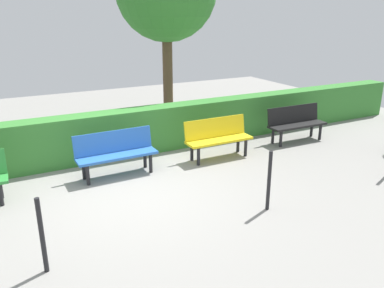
# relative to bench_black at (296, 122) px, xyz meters

# --- Properties ---
(ground_plane) EXTENTS (19.21, 19.21, 0.00)m
(ground_plane) POSITION_rel_bench_black_xyz_m (4.57, 0.83, -0.48)
(ground_plane) COLOR gray
(bench_black) EXTENTS (1.54, 0.49, 0.86)m
(bench_black) POSITION_rel_bench_black_xyz_m (0.00, 0.00, 0.00)
(bench_black) COLOR black
(bench_black) RESTS_ON ground_plane
(bench_yellow) EXTENTS (1.49, 0.47, 0.86)m
(bench_yellow) POSITION_rel_bench_black_xyz_m (2.30, 0.10, -0.00)
(bench_yellow) COLOR yellow
(bench_yellow) RESTS_ON ground_plane
(bench_blue) EXTENTS (1.55, 0.47, 0.86)m
(bench_blue) POSITION_rel_bench_black_xyz_m (4.55, 0.00, 0.00)
(bench_blue) COLOR blue
(bench_blue) RESTS_ON ground_plane
(hedge_row) EXTENTS (15.21, 0.50, 1.01)m
(hedge_row) POSITION_rel_bench_black_xyz_m (3.49, -0.99, 0.02)
(hedge_row) COLOR #387F33
(hedge_row) RESTS_ON ground_plane
(railing_post_mid) EXTENTS (0.06, 0.06, 1.00)m
(railing_post_mid) POSITION_rel_bench_black_xyz_m (2.82, 2.52, 0.02)
(railing_post_mid) COLOR black
(railing_post_mid) RESTS_ON ground_plane
(railing_post_far) EXTENTS (0.06, 0.06, 1.00)m
(railing_post_far) POSITION_rel_bench_black_xyz_m (6.23, 2.52, 0.02)
(railing_post_far) COLOR black
(railing_post_far) RESTS_ON ground_plane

